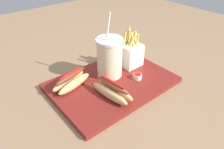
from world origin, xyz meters
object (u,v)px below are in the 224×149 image
Objects in this scene: hot_dog_2 at (112,90)px; ketchup_cup_2 at (103,62)px; soda_cup at (110,57)px; fries_basket at (130,54)px; hot_dog_1 at (71,81)px; ketchup_cup_1 at (137,76)px.

hot_dog_2 is 4.38× the size of ketchup_cup_2.
soda_cup reaches higher than fries_basket.
hot_dog_1 is at bearing -60.71° from hot_dog_2.
ketchup_cup_1 is (0.05, 0.10, -0.04)m from fries_basket.
hot_dog_2 is 0.23m from ketchup_cup_2.
fries_basket is 0.28m from hot_dog_1.
ketchup_cup_1 is (-0.15, -0.02, -0.01)m from hot_dog_2.
ketchup_cup_2 is at bearing -109.13° from soda_cup.
hot_dog_1 reaches higher than ketchup_cup_1.
soda_cup reaches higher than ketchup_cup_2.
soda_cup reaches higher than ketchup_cup_1.
ketchup_cup_2 is (-0.03, -0.08, -0.07)m from soda_cup.
soda_cup is 7.53× the size of ketchup_cup_1.
soda_cup is at bearing -54.93° from ketchup_cup_1.
hot_dog_1 is at bearing -4.98° from fries_basket.
hot_dog_1 is at bearing -10.44° from soda_cup.
hot_dog_2 is (0.08, 0.11, -0.05)m from soda_cup.
fries_basket is (-0.12, -0.01, -0.03)m from soda_cup.
soda_cup is 6.72× the size of ketchup_cup_2.
soda_cup reaches higher than hot_dog_2.
fries_basket is 0.13m from ketchup_cup_2.
hot_dog_2 is at bearing 60.78° from ketchup_cup_2.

